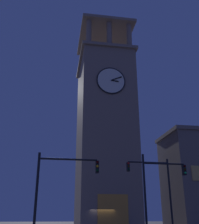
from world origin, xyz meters
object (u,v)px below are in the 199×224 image
traffic_signal_far (158,185)px  traffic_signal_mid (58,183)px  clocktower (105,135)px  traffic_signal_near (157,184)px

traffic_signal_far → traffic_signal_mid: bearing=17.1°
traffic_signal_mid → traffic_signal_far: (-7.07, -2.18, 0.22)m
clocktower → traffic_signal_near: 13.75m
traffic_signal_far → clocktower: bearing=-85.2°
clocktower → traffic_signal_mid: (5.85, 16.64, -7.99)m
traffic_signal_mid → traffic_signal_near: bearing=-147.0°
traffic_signal_near → traffic_signal_far: 3.31m
traffic_signal_mid → traffic_signal_far: traffic_signal_far is taller
clocktower → traffic_signal_far: clocktower is taller
traffic_signal_near → traffic_signal_far: traffic_signal_near is taller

